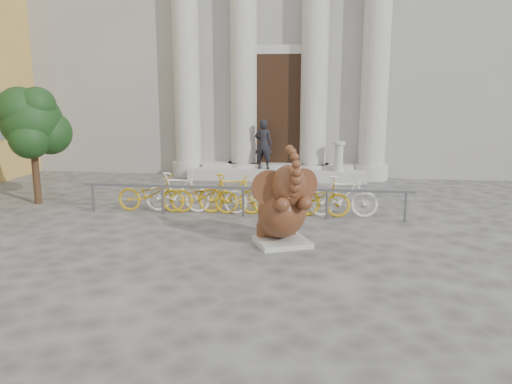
# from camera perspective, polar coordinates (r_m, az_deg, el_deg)

# --- Properties ---
(ground) EXTENTS (80.00, 80.00, 0.00)m
(ground) POSITION_cam_1_polar(r_m,az_deg,el_deg) (8.17, -3.35, -9.95)
(ground) COLOR #474442
(ground) RESTS_ON ground
(classical_building) EXTENTS (22.00, 10.70, 12.00)m
(classical_building) POSITION_cam_1_polar(r_m,az_deg,el_deg) (22.65, 3.80, 19.10)
(classical_building) COLOR gray
(classical_building) RESTS_ON ground
(entrance_steps) EXTENTS (6.00, 1.20, 0.36)m
(entrance_steps) POSITION_cam_1_polar(r_m,az_deg,el_deg) (17.16, 2.40, 2.10)
(entrance_steps) COLOR #A8A59E
(entrance_steps) RESTS_ON ground
(elephant_statue) EXTENTS (1.36, 1.58, 2.00)m
(elephant_statue) POSITION_cam_1_polar(r_m,az_deg,el_deg) (9.72, 3.10, -1.95)
(elephant_statue) COLOR #A8A59E
(elephant_statue) RESTS_ON ground
(bike_rack) EXTENTS (8.00, 0.53, 1.00)m
(bike_rack) POSITION_cam_1_polar(r_m,az_deg,el_deg) (12.20, -1.38, -0.24)
(bike_rack) COLOR slate
(bike_rack) RESTS_ON ground
(tree) EXTENTS (1.78, 1.62, 3.09)m
(tree) POSITION_cam_1_polar(r_m,az_deg,el_deg) (14.36, -24.21, 7.20)
(tree) COLOR #332114
(tree) RESTS_ON ground
(pedestrian) EXTENTS (0.67, 0.50, 1.69)m
(pedestrian) POSITION_cam_1_polar(r_m,az_deg,el_deg) (16.95, 0.85, 5.48)
(pedestrian) COLOR black
(pedestrian) RESTS_ON entrance_steps
(balustrade_post) EXTENTS (0.40, 0.40, 0.99)m
(balustrade_post) POSITION_cam_1_polar(r_m,az_deg,el_deg) (16.73, 9.44, 3.90)
(balustrade_post) COLOR #A8A59E
(balustrade_post) RESTS_ON entrance_steps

